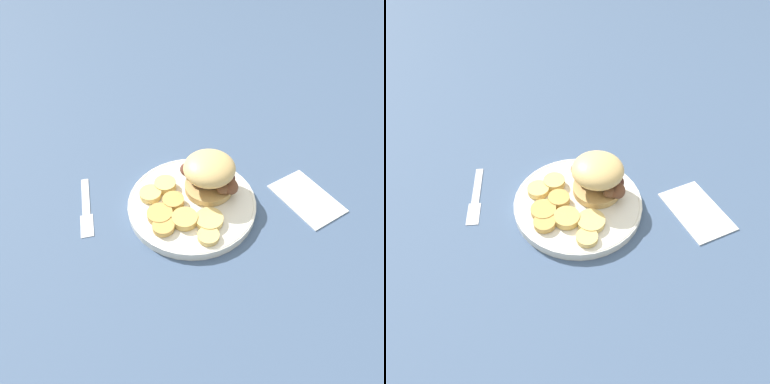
# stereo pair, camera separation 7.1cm
# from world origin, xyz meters

# --- Properties ---
(ground_plane) EXTENTS (4.00, 4.00, 0.00)m
(ground_plane) POSITION_xyz_m (0.00, 0.00, 0.00)
(ground_plane) COLOR #3D5170
(dinner_plate) EXTENTS (0.25, 0.25, 0.02)m
(dinner_plate) POSITION_xyz_m (0.00, 0.00, 0.01)
(dinner_plate) COLOR white
(dinner_plate) RESTS_ON ground_plane
(sandwich) EXTENTS (0.11, 0.12, 0.08)m
(sandwich) POSITION_xyz_m (-0.04, -0.02, 0.06)
(sandwich) COLOR tan
(sandwich) RESTS_ON dinner_plate
(potato_round_0) EXTENTS (0.04, 0.04, 0.02)m
(potato_round_0) POSITION_xyz_m (0.04, -0.05, 0.03)
(potato_round_0) COLOR #DBB766
(potato_round_0) RESTS_ON dinner_plate
(potato_round_1) EXTENTS (0.04, 0.04, 0.01)m
(potato_round_1) POSITION_xyz_m (0.07, 0.04, 0.03)
(potato_round_1) COLOR tan
(potato_round_1) RESTS_ON dinner_plate
(potato_round_2) EXTENTS (0.05, 0.05, 0.01)m
(potato_round_2) POSITION_xyz_m (0.03, 0.04, 0.03)
(potato_round_2) COLOR tan
(potato_round_2) RESTS_ON dinner_plate
(potato_round_3) EXTENTS (0.04, 0.04, 0.01)m
(potato_round_3) POSITION_xyz_m (0.07, -0.04, 0.03)
(potato_round_3) COLOR #DBB766
(potato_round_3) RESTS_ON dinner_plate
(potato_round_4) EXTENTS (0.04, 0.04, 0.01)m
(potato_round_4) POSITION_xyz_m (0.04, -0.01, 0.03)
(potato_round_4) COLOR tan
(potato_round_4) RESTS_ON dinner_plate
(potato_round_5) EXTENTS (0.05, 0.05, 0.01)m
(potato_round_5) POSITION_xyz_m (0.07, 0.01, 0.03)
(potato_round_5) COLOR tan
(potato_round_5) RESTS_ON dinner_plate
(potato_round_6) EXTENTS (0.05, 0.05, 0.01)m
(potato_round_6) POSITION_xyz_m (-0.01, 0.06, 0.03)
(potato_round_6) COLOR #DBB766
(potato_round_6) RESTS_ON dinner_plate
(potato_round_7) EXTENTS (0.04, 0.04, 0.01)m
(potato_round_7) POSITION_xyz_m (0.01, 0.09, 0.02)
(potato_round_7) COLOR #DBB766
(potato_round_7) RESTS_ON dinner_plate
(fork) EXTENTS (0.04, 0.16, 0.00)m
(fork) POSITION_xyz_m (0.20, -0.08, 0.00)
(fork) COLOR silver
(fork) RESTS_ON ground_plane
(napkin) EXTENTS (0.12, 0.15, 0.01)m
(napkin) POSITION_xyz_m (-0.23, 0.06, 0.00)
(napkin) COLOR white
(napkin) RESTS_ON ground_plane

